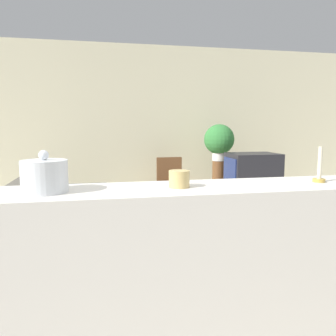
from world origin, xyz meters
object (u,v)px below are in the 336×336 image
at_px(potted_plant, 219,140).
at_px(television, 252,172).
at_px(decorative_bowl, 45,176).
at_px(wooden_chair, 171,184).
at_px(couch, 61,227).

bearing_deg(potted_plant, television, -65.35).
height_order(potted_plant, decorative_bowl, potted_plant).
height_order(wooden_chair, potted_plant, potted_plant).
bearing_deg(wooden_chair, television, -31.34).
bearing_deg(potted_plant, decorative_bowl, -123.08).
height_order(wooden_chair, decorative_bowl, decorative_bowl).
xyz_separation_m(couch, decorative_bowl, (0.18, -1.92, 0.84)).
bearing_deg(couch, potted_plant, 28.68).
height_order(couch, decorative_bowl, decorative_bowl).
xyz_separation_m(wooden_chair, potted_plant, (0.76, -0.03, 0.66)).
bearing_deg(couch, television, 13.87).
distance_m(couch, decorative_bowl, 2.11).
bearing_deg(television, couch, -166.13).
relative_size(wooden_chair, potted_plant, 1.61).
height_order(couch, television, television).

